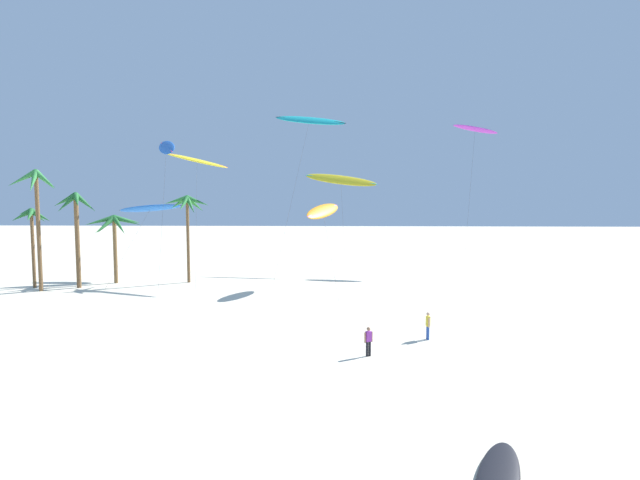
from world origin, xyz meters
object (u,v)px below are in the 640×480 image
palm_tree_1 (36,193)px  flying_kite_5 (309,120)px  palm_tree_3 (76,211)px  flying_kite_2 (341,180)px  palm_tree_2 (115,227)px  person_far_watcher (368,340)px  flying_kite_1 (150,208)px  grounded_kite_0 (498,480)px  flying_kite_0 (166,147)px  flying_kite_3 (475,129)px  palm_tree_0 (31,222)px  palm_tree_4 (187,208)px  flying_kite_6 (323,211)px  flying_kite_4 (197,161)px  person_mid_field (428,325)px

palm_tree_1 → flying_kite_5: (24.19, 9.93, 7.84)m
palm_tree_3 → flying_kite_2: (24.94, 13.14, 3.40)m
palm_tree_2 → person_far_watcher: size_ratio=4.29×
flying_kite_1 → palm_tree_1: bearing=-127.4°
flying_kite_5 → grounded_kite_0: flying_kite_5 is taller
flying_kite_0 → flying_kite_3: bearing=18.6°
palm_tree_0 → palm_tree_4: (13.86, 3.51, 1.21)m
flying_kite_6 → grounded_kite_0: flying_kite_6 is taller
palm_tree_4 → palm_tree_0: bearing=-165.8°
flying_kite_6 → palm_tree_2: bearing=175.1°
palm_tree_4 → person_far_watcher: (16.78, -23.36, -6.63)m
palm_tree_2 → flying_kite_3: (38.74, 12.94, 11.12)m
flying_kite_0 → grounded_kite_0: size_ratio=2.91×
palm_tree_1 → flying_kite_1: (6.96, 9.11, -1.55)m
palm_tree_1 → palm_tree_2: (5.03, 4.53, -3.30)m
flying_kite_0 → flying_kite_2: bearing=26.6°
flying_kite_2 → flying_kite_4: bearing=-164.9°
palm_tree_1 → flying_kite_2: (27.59, 14.95, 1.68)m
person_mid_field → palm_tree_0: bearing=154.4°
palm_tree_2 → flying_kite_2: 25.34m
palm_tree_1 → person_far_watcher: palm_tree_1 is taller
palm_tree_1 → person_mid_field: size_ratio=6.67×
palm_tree_3 → person_mid_field: size_ratio=5.44×
palm_tree_3 → person_mid_field: bearing=-28.9°
flying_kite_2 → flying_kite_5: 8.64m
palm_tree_4 → flying_kite_2: (15.39, 9.72, 3.15)m
flying_kite_3 → grounded_kite_0: bearing=-103.7°
flying_kite_0 → person_mid_field: bearing=-42.5°
flying_kite_2 → person_mid_field: 31.72m
flying_kite_4 → flying_kite_5: bearing=-3.3°
palm_tree_4 → flying_kite_5: bearing=21.4°
flying_kite_2 → flying_kite_0: bearing=-153.4°
palm_tree_4 → flying_kite_1: 6.52m
person_mid_field → palm_tree_4: bearing=135.7°
palm_tree_4 → flying_kite_1: palm_tree_4 is taller
flying_kite_4 → person_far_watcher: (17.24, -28.80, -11.76)m
flying_kite_2 → grounded_kite_0: (4.52, -45.22, -10.52)m
palm_tree_3 → person_far_watcher: size_ratio=5.68×
palm_tree_4 → person_mid_field: (20.54, -20.02, -6.59)m
palm_tree_3 → palm_tree_4: palm_tree_3 is taller
flying_kite_4 → flying_kite_3: bearing=12.0°
person_far_watcher → grounded_kite_0: bearing=-75.5°
flying_kite_3 → person_far_watcher: (-14.80, -35.60, -15.92)m
flying_kite_4 → flying_kite_5: (12.46, -0.73, 4.18)m
flying_kite_3 → person_far_watcher: flying_kite_3 is taller
palm_tree_2 → flying_kite_1: size_ratio=0.79×
flying_kite_6 → person_mid_field: (6.87, -17.55, -6.38)m
flying_kite_4 → palm_tree_0: bearing=-146.2°
palm_tree_1 → grounded_kite_0: 45.01m
palm_tree_1 → person_mid_field: palm_tree_1 is taller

